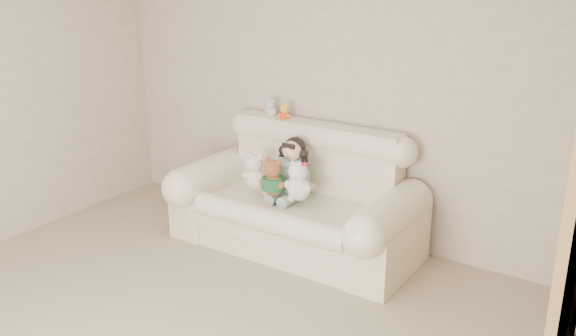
% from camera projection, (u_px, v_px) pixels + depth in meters
% --- Properties ---
extents(wall_back, '(4.50, 0.00, 4.50)m').
position_uv_depth(wall_back, '(329.00, 89.00, 5.31)').
color(wall_back, beige).
rests_on(wall_back, ground).
extents(wall_right, '(0.00, 5.00, 5.00)m').
position_uv_depth(wall_right, '(531.00, 278.00, 2.16)').
color(wall_right, beige).
rests_on(wall_right, ground).
extents(sofa, '(2.10, 0.95, 1.03)m').
position_uv_depth(sofa, '(295.00, 191.00, 5.18)').
color(sofa, beige).
rests_on(sofa, floor).
extents(seated_child, '(0.38, 0.44, 0.54)m').
position_uv_depth(seated_child, '(293.00, 168.00, 5.22)').
color(seated_child, '#34795E').
rests_on(seated_child, sofa).
extents(brown_teddy, '(0.29, 0.25, 0.38)m').
position_uv_depth(brown_teddy, '(273.00, 174.00, 5.07)').
color(brown_teddy, brown).
rests_on(brown_teddy, sofa).
extents(white_cat, '(0.27, 0.21, 0.39)m').
position_uv_depth(white_cat, '(299.00, 177.00, 4.98)').
color(white_cat, white).
rests_on(white_cat, sofa).
extents(cream_teddy, '(0.25, 0.20, 0.37)m').
position_uv_depth(cream_teddy, '(255.00, 168.00, 5.22)').
color(cream_teddy, silver).
rests_on(cream_teddy, sofa).
extents(yellow_mini_bear, '(0.12, 0.10, 0.17)m').
position_uv_depth(yellow_mini_bear, '(285.00, 111.00, 5.44)').
color(yellow_mini_bear, gold).
rests_on(yellow_mini_bear, sofa).
extents(grey_mini_plush, '(0.12, 0.10, 0.19)m').
position_uv_depth(grey_mini_plush, '(271.00, 107.00, 5.55)').
color(grey_mini_plush, silver).
rests_on(grey_mini_plush, sofa).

